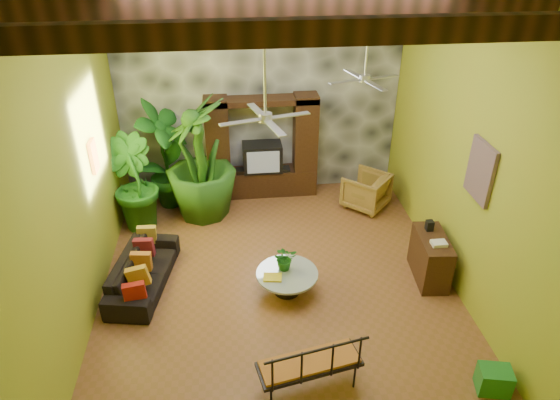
{
  "coord_description": "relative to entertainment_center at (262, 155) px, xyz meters",
  "views": [
    {
      "loc": [
        -0.71,
        -6.79,
        5.67
      ],
      "look_at": [
        0.07,
        0.2,
        1.53
      ],
      "focal_mm": 32.0,
      "sensor_mm": 36.0,
      "label": 1
    }
  ],
  "objects": [
    {
      "name": "ground",
      "position": [
        0.0,
        -3.14,
        -0.97
      ],
      "size": [
        7.0,
        7.0,
        0.0
      ],
      "primitive_type": "plane",
      "color": "brown",
      "rests_on": "ground"
    },
    {
      "name": "back_wall",
      "position": [
        0.0,
        0.36,
        1.53
      ],
      "size": [
        6.0,
        0.02,
        5.0
      ],
      "primitive_type": "cube",
      "color": "#A7A226",
      "rests_on": "ground"
    },
    {
      "name": "left_wall",
      "position": [
        -3.0,
        -3.14,
        1.53
      ],
      "size": [
        0.02,
        7.0,
        5.0
      ],
      "primitive_type": "cube",
      "color": "#A7A226",
      "rests_on": "ground"
    },
    {
      "name": "right_wall",
      "position": [
        3.0,
        -3.14,
        1.53
      ],
      "size": [
        0.02,
        7.0,
        5.0
      ],
      "primitive_type": "cube",
      "color": "#A7A226",
      "rests_on": "ground"
    },
    {
      "name": "stone_accent_wall",
      "position": [
        0.0,
        0.3,
        1.53
      ],
      "size": [
        5.98,
        0.1,
        4.98
      ],
      "primitive_type": "cube",
      "color": "#33363A",
      "rests_on": "ground"
    },
    {
      "name": "entertainment_center",
      "position": [
        0.0,
        0.0,
        0.0
      ],
      "size": [
        2.4,
        0.55,
        2.3
      ],
      "color": "black",
      "rests_on": "ground"
    },
    {
      "name": "ceiling_fan_front",
      "position": [
        -0.2,
        -3.54,
        2.44
      ],
      "size": [
        1.28,
        1.28,
        1.86
      ],
      "color": "silver",
      "rests_on": "ceiling"
    },
    {
      "name": "ceiling_fan_back",
      "position": [
        1.6,
        -1.94,
        2.44
      ],
      "size": [
        1.28,
        1.28,
        1.86
      ],
      "color": "silver",
      "rests_on": "ceiling"
    },
    {
      "name": "wall_art_mask",
      "position": [
        -2.96,
        -2.14,
        1.13
      ],
      "size": [
        0.06,
        0.32,
        0.55
      ],
      "primitive_type": "cube",
      "color": "gold",
      "rests_on": "left_wall"
    },
    {
      "name": "wall_art_painting",
      "position": [
        2.96,
        -3.74,
        1.33
      ],
      "size": [
        0.06,
        0.7,
        0.9
      ],
      "primitive_type": "cube",
      "color": "#25498A",
      "rests_on": "right_wall"
    },
    {
      "name": "sofa",
      "position": [
        -2.3,
        -2.97,
        -0.68
      ],
      "size": [
        1.12,
        2.07,
        0.57
      ],
      "primitive_type": "imported",
      "rotation": [
        0.0,
        0.0,
        1.38
      ],
      "color": "black",
      "rests_on": "ground"
    },
    {
      "name": "wicker_armchair",
      "position": [
        2.17,
        -0.83,
        -0.58
      ],
      "size": [
        1.19,
        1.19,
        0.78
      ],
      "primitive_type": "imported",
      "rotation": [
        0.0,
        0.0,
        3.97
      ],
      "color": "olive",
      "rests_on": "ground"
    },
    {
      "name": "tall_plant_a",
      "position": [
        -2.07,
        -0.3,
        0.22
      ],
      "size": [
        1.36,
        1.51,
        2.38
      ],
      "primitive_type": "imported",
      "rotation": [
        0.0,
        0.0,
        1.04
      ],
      "color": "#185817",
      "rests_on": "ground"
    },
    {
      "name": "tall_plant_b",
      "position": [
        -2.65,
        -1.04,
        0.0
      ],
      "size": [
        1.37,
        1.34,
        1.94
      ],
      "primitive_type": "imported",
      "rotation": [
        0.0,
        0.0,
        2.44
      ],
      "color": "#1F6119",
      "rests_on": "ground"
    },
    {
      "name": "tall_plant_c",
      "position": [
        -1.31,
        -0.73,
        0.31
      ],
      "size": [
        1.48,
        1.48,
        2.55
      ],
      "primitive_type": "imported",
      "rotation": [
        0.0,
        0.0,
        4.75
      ],
      "color": "#245616",
      "rests_on": "ground"
    },
    {
      "name": "coffee_table",
      "position": [
        0.13,
        -3.43,
        -0.71
      ],
      "size": [
        1.04,
        1.04,
        0.4
      ],
      "rotation": [
        0.0,
        0.0,
        0.07
      ],
      "color": "black",
      "rests_on": "ground"
    },
    {
      "name": "centerpiece_plant",
      "position": [
        0.11,
        -3.3,
        -0.35
      ],
      "size": [
        0.42,
        0.38,
        0.43
      ],
      "primitive_type": "imported",
      "rotation": [
        0.0,
        0.0,
        0.12
      ],
      "color": "#20661A",
      "rests_on": "coffee_table"
    },
    {
      "name": "yellow_tray",
      "position": [
        -0.13,
        -3.54,
        -0.55
      ],
      "size": [
        0.33,
        0.25,
        0.03
      ],
      "primitive_type": "cube",
      "rotation": [
        0.0,
        0.0,
        -0.13
      ],
      "color": "yellow",
      "rests_on": "coffee_table"
    },
    {
      "name": "iron_bench",
      "position": [
        0.18,
        -5.5,
        -0.42
      ],
      "size": [
        1.45,
        0.77,
        0.57
      ],
      "rotation": [
        0.0,
        0.0,
        0.2
      ],
      "color": "black",
      "rests_on": "ground"
    },
    {
      "name": "side_console",
      "position": [
        2.65,
        -3.32,
        -0.55
      ],
      "size": [
        0.56,
        1.08,
        0.83
      ],
      "primitive_type": "cube",
      "rotation": [
        0.0,
        0.0,
        -0.09
      ],
      "color": "#381C11",
      "rests_on": "ground"
    },
    {
      "name": "green_bin",
      "position": [
        2.65,
        -5.73,
        -0.78
      ],
      "size": [
        0.48,
        0.4,
        0.37
      ],
      "primitive_type": "cube",
      "rotation": [
        0.0,
        0.0,
        -0.22
      ],
      "color": "#1E7324",
      "rests_on": "ground"
    }
  ]
}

